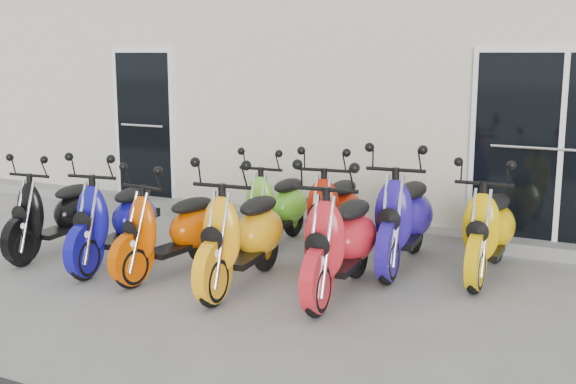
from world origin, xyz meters
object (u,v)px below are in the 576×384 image
scooter_front_red (340,226)px  scooter_front_orange_b (242,221)px  scooter_front_blue (115,207)px  scooter_back_red (334,200)px  scooter_back_green (275,196)px  scooter_front_black (54,202)px  scooter_back_yellow (489,216)px  scooter_back_blue (404,204)px  scooter_front_orange_a (170,217)px

scooter_front_red → scooter_front_orange_b: bearing=-172.6°
scooter_front_blue → scooter_back_red: (1.92, 1.40, 0.01)m
scooter_front_blue → scooter_back_red: bearing=27.5°
scooter_front_orange_b → scooter_back_green: scooter_front_orange_b is taller
scooter_front_black → scooter_front_red: scooter_front_red is taller
scooter_front_red → scooter_back_yellow: scooter_front_red is taller
scooter_front_blue → scooter_front_orange_b: (1.59, -0.02, 0.03)m
scooter_back_red → scooter_back_blue: 0.84m
scooter_front_orange_a → scooter_back_green: (0.44, 1.45, 0.01)m
scooter_front_red → scooter_back_red: (-0.60, 1.21, -0.03)m
scooter_back_blue → scooter_front_blue: bearing=-159.9°
scooter_front_orange_a → scooter_back_red: 1.85m
scooter_front_blue → scooter_front_red: (2.52, 0.19, 0.04)m
scooter_front_black → scooter_back_red: scooter_back_red is taller
scooter_front_red → scooter_back_yellow: (1.10, 1.21, -0.03)m
scooter_front_blue → scooter_back_green: 1.85m
scooter_front_orange_b → scooter_back_yellow: scooter_front_orange_b is taller
scooter_front_black → scooter_front_red: bearing=-3.0°
scooter_front_orange_a → scooter_front_orange_b: size_ratio=0.90×
scooter_front_black → scooter_front_orange_b: bearing=-6.8°
scooter_back_green → scooter_back_blue: size_ratio=0.88×
scooter_front_black → scooter_back_yellow: (4.52, 1.39, 0.04)m
scooter_front_black → scooter_front_orange_a: 1.62m
scooter_front_red → scooter_back_red: scooter_front_red is taller
scooter_front_orange_b → scooter_back_red: (0.34, 1.42, -0.02)m
scooter_front_orange_a → scooter_front_orange_b: 0.87m
scooter_back_red → scooter_back_blue: bearing=-12.5°
scooter_front_red → scooter_back_red: bearing=111.1°
scooter_front_blue → scooter_back_green: bearing=42.8°
scooter_back_blue → scooter_front_red: bearing=-107.2°
scooter_front_orange_b → scooter_back_blue: bearing=43.6°
scooter_front_orange_b → scooter_front_orange_a: bearing=173.6°
scooter_back_yellow → scooter_front_orange_b: bearing=-147.1°
scooter_front_blue → scooter_front_orange_a: scooter_front_blue is taller
scooter_back_red → scooter_front_orange_b: bearing=-111.3°
scooter_front_blue → scooter_front_orange_b: size_ratio=0.96×
scooter_front_orange_b → scooter_front_red: size_ratio=0.99×
scooter_front_orange_b → scooter_front_red: scooter_front_red is taller
scooter_back_blue → scooter_front_black: bearing=-165.9°
scooter_front_black → scooter_front_blue: (0.90, -0.02, 0.04)m
scooter_front_black → scooter_back_yellow: bearing=11.1°
scooter_front_orange_a → scooter_back_green: size_ratio=0.99×
scooter_front_orange_a → scooter_back_yellow: 3.23m
scooter_front_orange_a → scooter_back_red: scooter_back_red is taller
scooter_front_orange_b → scooter_front_red: (0.94, 0.21, 0.01)m
scooter_front_red → scooter_back_blue: 1.16m
scooter_front_orange_b → scooter_back_blue: (1.17, 1.35, 0.03)m
scooter_front_black → scooter_front_red: 3.43m
scooter_front_black → scooter_back_yellow: 4.73m
scooter_back_blue → scooter_back_yellow: bearing=-1.0°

